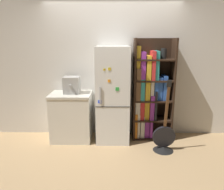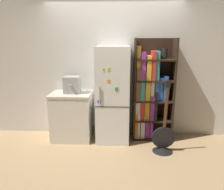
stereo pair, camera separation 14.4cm
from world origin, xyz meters
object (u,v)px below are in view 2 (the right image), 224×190
bookshelf (149,93)px  espresso_machine (72,85)px  guitar (163,142)px  refrigerator (113,95)px

bookshelf → espresso_machine: size_ratio=6.04×
espresso_machine → guitar: 1.89m
espresso_machine → guitar: guitar is taller
bookshelf → guitar: (0.19, -0.57, -0.70)m
guitar → bookshelf: bearing=108.9°
bookshelf → refrigerator: bearing=-169.5°
refrigerator → espresso_machine: 0.77m
refrigerator → guitar: 1.19m
refrigerator → bookshelf: (0.67, 0.12, 0.01)m
espresso_machine → bookshelf: bearing=3.1°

